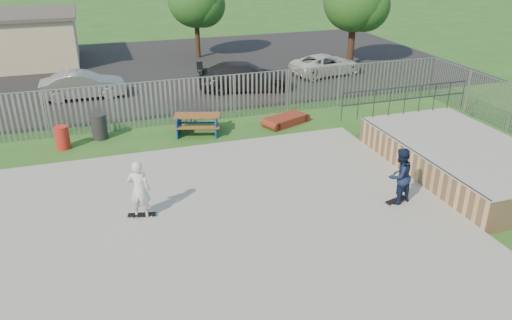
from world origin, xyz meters
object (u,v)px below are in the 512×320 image
object	(u,v)px
car_silver	(83,85)
skater_navy	(399,176)
car_dark	(245,76)
car_white	(326,65)
picnic_table	(197,123)
tree_right	(355,0)
trash_bin_red	(62,138)
trash_bin_grey	(99,127)
skater_white	(139,189)
funbox	(286,120)

from	to	relation	value
car_silver	skater_navy	bearing A→B (deg)	-148.22
car_dark	car_white	distance (m)	5.65
skater_navy	picnic_table	bearing A→B (deg)	-76.59
tree_right	skater_navy	bearing A→B (deg)	-113.52
car_dark	trash_bin_red	bearing A→B (deg)	131.94
car_silver	car_dark	distance (m)	8.21
trash_bin_grey	skater_navy	xyz separation A→B (m)	(8.37, -8.58, 0.52)
car_white	skater_white	bearing A→B (deg)	127.90
tree_right	skater_white	bearing A→B (deg)	-134.40
picnic_table	car_silver	bearing A→B (deg)	140.85
picnic_table	trash_bin_grey	xyz separation A→B (m)	(-3.91, 0.60, 0.11)
trash_bin_grey	tree_right	xyz separation A→B (m)	(15.58, 7.99, 3.45)
car_white	skater_navy	bearing A→B (deg)	152.92
trash_bin_red	car_dark	distance (m)	10.50
trash_bin_red	car_silver	size ratio (longest dim) A/B	0.22
trash_bin_red	trash_bin_grey	size ratio (longest dim) A/B	0.88
car_dark	car_silver	bearing A→B (deg)	93.04
funbox	skater_navy	world-z (taller)	skater_navy
car_silver	skater_navy	xyz separation A→B (m)	(8.89, -14.49, 0.33)
skater_white	trash_bin_red	bearing A→B (deg)	-48.38
car_dark	skater_white	distance (m)	13.57
car_dark	skater_navy	world-z (taller)	skater_navy
tree_right	car_white	bearing A→B (deg)	-144.72
funbox	skater_white	xyz separation A→B (m)	(-6.91, -6.24, 0.85)
funbox	tree_right	xyz separation A→B (m)	(7.79, 8.78, 3.78)
picnic_table	trash_bin_grey	bearing A→B (deg)	-172.14
car_white	skater_navy	xyz separation A→B (m)	(-4.70, -14.79, 0.41)
car_silver	funbox	bearing A→B (deg)	-128.60
car_silver	tree_right	bearing A→B (deg)	-82.39
trash_bin_grey	car_white	distance (m)	14.46
tree_right	funbox	bearing A→B (deg)	-131.59
picnic_table	skater_navy	distance (m)	9.17
trash_bin_grey	car_silver	xyz separation A→B (m)	(-0.53, 5.90, 0.18)
picnic_table	skater_navy	world-z (taller)	skater_navy
skater_white	tree_right	bearing A→B (deg)	-112.39
funbox	car_silver	xyz separation A→B (m)	(-8.31, 6.69, 0.51)
picnic_table	car_silver	size ratio (longest dim) A/B	0.55
picnic_table	skater_white	distance (m)	7.14
car_silver	trash_bin_red	bearing A→B (deg)	172.60
skater_navy	skater_white	xyz separation A→B (m)	(-7.49, 1.56, 0.00)
tree_right	skater_navy	distance (m)	18.31
picnic_table	trash_bin_red	xyz separation A→B (m)	(-5.31, -0.04, 0.05)
trash_bin_grey	skater_navy	bearing A→B (deg)	-45.74
trash_bin_red	tree_right	bearing A→B (deg)	26.91
trash_bin_red	picnic_table	bearing A→B (deg)	0.39
car_silver	tree_right	distance (m)	16.56
car_dark	car_white	bearing A→B (deg)	-64.05
picnic_table	skater_white	bearing A→B (deg)	-98.71
trash_bin_red	car_dark	world-z (taller)	car_dark
car_silver	skater_white	bearing A→B (deg)	-173.57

